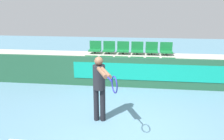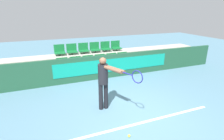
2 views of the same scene
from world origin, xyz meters
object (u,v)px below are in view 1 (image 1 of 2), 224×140
object	(u,v)px
stadium_chair_5	(168,66)
stadium_chair_10	(152,49)
stadium_chair_3	(137,65)
stadium_chair_9	(137,49)
stadium_chair_4	(152,65)
stadium_chair_8	(123,49)
stadium_chair_1	(106,64)
stadium_chair_2	(121,64)
stadium_chair_11	(166,50)
stadium_chair_0	(91,64)
tennis_player	(100,84)
stadium_chair_6	(95,48)
stadium_chair_7	(109,48)

from	to	relation	value
stadium_chair_5	stadium_chair_10	distance (m)	1.14
stadium_chair_3	stadium_chair_9	distance (m)	0.98
stadium_chair_3	stadium_chair_4	world-z (taller)	same
stadium_chair_5	stadium_chair_8	bearing A→B (deg)	152.72
stadium_chair_1	stadium_chair_2	size ratio (longest dim) A/B	1.00
stadium_chair_3	stadium_chair_9	xyz separation A→B (m)	(0.00, 0.89, 0.42)
stadium_chair_3	stadium_chair_11	distance (m)	1.51
stadium_chair_10	stadium_chair_11	bearing A→B (deg)	0.00
stadium_chair_0	stadium_chair_8	distance (m)	1.51
stadium_chair_3	tennis_player	xyz separation A→B (m)	(-0.84, -3.08, 0.36)
stadium_chair_3	stadium_chair_10	xyz separation A→B (m)	(0.57, 0.89, 0.42)
stadium_chair_11	stadium_chair_8	bearing A→B (deg)	180.00
stadium_chair_2	stadium_chair_11	distance (m)	1.98
stadium_chair_3	stadium_chair_8	distance (m)	1.14
stadium_chair_3	stadium_chair_11	size ratio (longest dim) A/B	1.00
stadium_chair_6	stadium_chair_2	bearing A→B (deg)	-37.72
stadium_chair_7	stadium_chair_3	bearing A→B (deg)	-37.72
stadium_chair_1	stadium_chair_7	world-z (taller)	stadium_chair_7
stadium_chair_5	stadium_chair_8	world-z (taller)	stadium_chair_8
stadium_chair_3	stadium_chair_8	xyz separation A→B (m)	(-0.57, 0.89, 0.42)
stadium_chair_2	stadium_chair_4	bearing A→B (deg)	0.00
stadium_chair_4	stadium_chair_9	distance (m)	1.14
stadium_chair_0	stadium_chair_2	xyz separation A→B (m)	(1.14, 0.00, 0.00)
stadium_chair_1	stadium_chair_7	distance (m)	0.98
stadium_chair_2	stadium_chair_5	xyz separation A→B (m)	(1.72, 0.00, 0.00)
stadium_chair_4	stadium_chair_7	xyz separation A→B (m)	(-1.72, 0.89, 0.42)
stadium_chair_6	stadium_chair_7	world-z (taller)	same
stadium_chair_0	stadium_chair_9	bearing A→B (deg)	27.28
stadium_chair_2	stadium_chair_9	xyz separation A→B (m)	(0.57, 0.89, 0.42)
stadium_chair_4	stadium_chair_11	xyz separation A→B (m)	(0.57, 0.89, 0.42)
stadium_chair_5	stadium_chair_7	xyz separation A→B (m)	(-2.29, 0.89, 0.42)
stadium_chair_2	stadium_chair_3	distance (m)	0.57
stadium_chair_6	stadium_chair_7	distance (m)	0.57
stadium_chair_4	stadium_chair_0	bearing A→B (deg)	180.00
stadium_chair_5	stadium_chair_6	xyz separation A→B (m)	(-2.86, 0.89, 0.42)
stadium_chair_11	tennis_player	size ratio (longest dim) A/B	0.31
stadium_chair_2	stadium_chair_9	world-z (taller)	stadium_chair_9
stadium_chair_9	stadium_chair_10	bearing A→B (deg)	0.00
stadium_chair_10	tennis_player	world-z (taller)	tennis_player
stadium_chair_0	stadium_chair_4	world-z (taller)	same
stadium_chair_0	stadium_chair_11	xyz separation A→B (m)	(2.86, 0.89, 0.42)
stadium_chair_9	stadium_chair_10	size ratio (longest dim) A/B	1.00
stadium_chair_1	stadium_chair_5	size ratio (longest dim) A/B	1.00
stadium_chair_5	stadium_chair_11	bearing A→B (deg)	90.00
stadium_chair_7	stadium_chair_11	xyz separation A→B (m)	(2.29, 0.00, 0.00)
stadium_chair_10	tennis_player	distance (m)	4.22
stadium_chair_2	stadium_chair_3	size ratio (longest dim) A/B	1.00
stadium_chair_9	stadium_chair_6	bearing A→B (deg)	180.00
stadium_chair_1	stadium_chair_9	world-z (taller)	stadium_chair_9
stadium_chair_3	stadium_chair_5	world-z (taller)	same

